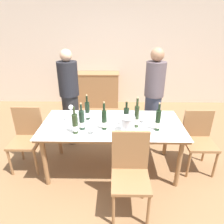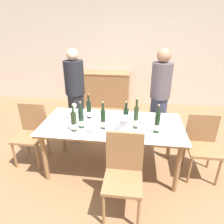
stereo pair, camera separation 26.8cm
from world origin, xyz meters
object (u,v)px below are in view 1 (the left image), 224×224
(wine_glass_0, at_px, (83,118))
(wine_bottle_5, at_px, (137,117))
(wine_bottle_6, at_px, (82,121))
(wine_glass_3, at_px, (67,114))
(wine_glass_2, at_px, (78,113))
(chair_left_end, at_px, (27,134))
(dining_table, at_px, (112,128))
(person_guest_left, at_px, (154,98))
(chair_right_end, at_px, (198,137))
(wine_glass_1, at_px, (144,116))
(wine_bottle_0, at_px, (87,111))
(wine_glass_5, at_px, (93,127))
(wine_bottle_1, at_px, (104,120))
(wine_bottle_4, at_px, (126,117))
(wine_bottle_2, at_px, (75,124))
(chair_near_front, at_px, (130,168))
(ice_bucket, at_px, (128,124))
(wine_glass_4, at_px, (71,108))
(wine_bottle_3, at_px, (158,121))
(person_host, at_px, (70,99))
(sideboard_cabinet, at_px, (96,89))

(wine_glass_0, bearing_deg, wine_bottle_5, -2.57)
(wine_bottle_6, distance_m, wine_glass_3, 0.35)
(wine_glass_2, height_order, chair_left_end, chair_left_end)
(dining_table, bearing_deg, person_guest_left, 49.04)
(chair_right_end, bearing_deg, wine_glass_0, -175.48)
(wine_glass_1, bearing_deg, wine_glass_0, -173.70)
(dining_table, xyz_separation_m, wine_bottle_5, (0.33, -0.08, 0.22))
(wine_bottle_0, xyz_separation_m, wine_glass_5, (0.12, -0.42, -0.03))
(dining_table, bearing_deg, wine_glass_1, 5.73)
(wine_bottle_1, height_order, wine_bottle_4, wine_bottle_1)
(wine_bottle_2, xyz_separation_m, chair_right_end, (1.72, 0.34, -0.37))
(chair_near_front, bearing_deg, wine_glass_1, 72.50)
(wine_glass_0, bearing_deg, ice_bucket, -13.78)
(wine_glass_0, relative_size, wine_glass_4, 1.02)
(wine_bottle_3, distance_m, person_host, 1.62)
(wine_bottle_4, relative_size, person_guest_left, 0.21)
(wine_bottle_3, bearing_deg, chair_left_end, 172.40)
(wine_bottle_3, relative_size, wine_glass_1, 2.59)
(wine_bottle_4, bearing_deg, wine_bottle_5, -15.57)
(wine_bottle_1, bearing_deg, wine_bottle_0, 131.26)
(sideboard_cabinet, height_order, wine_glass_4, wine_glass_4)
(wine_glass_3, distance_m, chair_right_end, 1.93)
(wine_bottle_5, xyz_separation_m, wine_glass_5, (-0.56, -0.20, -0.05))
(wine_glass_1, bearing_deg, wine_bottle_2, -161.78)
(wine_bottle_6, relative_size, wine_glass_3, 2.55)
(wine_glass_0, relative_size, person_host, 0.09)
(wine_bottle_6, relative_size, chair_right_end, 0.42)
(chair_left_end, distance_m, person_guest_left, 2.13)
(sideboard_cabinet, relative_size, wine_bottle_2, 3.33)
(wine_bottle_4, height_order, wine_glass_1, wine_bottle_4)
(wine_glass_5, bearing_deg, ice_bucket, 10.88)
(wine_glass_0, bearing_deg, sideboard_cabinet, 91.64)
(wine_bottle_2, bearing_deg, wine_bottle_3, 5.01)
(ice_bucket, bearing_deg, wine_bottle_0, 148.82)
(sideboard_cabinet, distance_m, wine_bottle_5, 2.75)
(dining_table, distance_m, person_host, 1.07)
(ice_bucket, height_order, wine_bottle_3, wine_bottle_3)
(sideboard_cabinet, xyz_separation_m, person_guest_left, (1.17, -1.70, 0.41))
(wine_bottle_5, height_order, wine_glass_3, wine_bottle_5)
(wine_bottle_0, relative_size, wine_glass_2, 2.59)
(wine_bottle_5, bearing_deg, wine_glass_5, -160.59)
(ice_bucket, distance_m, chair_left_end, 1.53)
(person_guest_left, bearing_deg, wine_glass_5, -130.71)
(wine_glass_1, xyz_separation_m, person_guest_left, (0.26, 0.77, -0.01))
(chair_right_end, bearing_deg, person_host, 161.42)
(dining_table, bearing_deg, wine_bottle_4, -12.28)
(wine_bottle_2, distance_m, chair_left_end, 0.94)
(wine_bottle_0, height_order, wine_bottle_5, wine_bottle_5)
(dining_table, height_order, wine_glass_5, wine_glass_5)
(wine_glass_2, bearing_deg, wine_bottle_0, 10.47)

